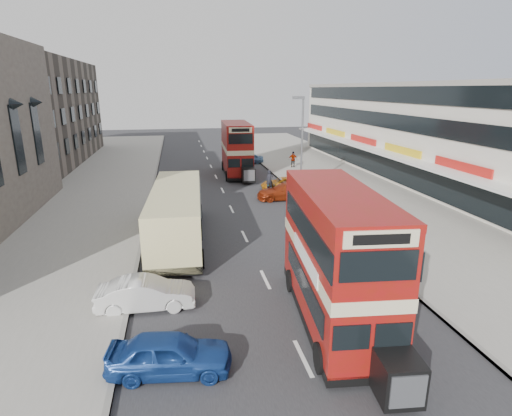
{
  "coord_description": "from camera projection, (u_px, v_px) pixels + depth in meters",
  "views": [
    {
      "loc": [
        -3.78,
        -15.24,
        8.7
      ],
      "look_at": [
        0.07,
        4.65,
        2.78
      ],
      "focal_mm": 28.69,
      "sensor_mm": 36.0,
      "label": 1
    }
  ],
  "objects": [
    {
      "name": "car_right_b",
      "position": [
        283.0,
        184.0,
        36.52
      ],
      "size": [
        4.02,
        1.99,
        1.1
      ],
      "primitive_type": "imported",
      "rotation": [
        0.0,
        0.0,
        -1.61
      ],
      "color": "orange",
      "rests_on": "ground"
    },
    {
      "name": "ground",
      "position": [
        275.0,
        300.0,
        17.49
      ],
      "size": [
        160.0,
        160.0,
        0.0
      ],
      "primitive_type": "plane",
      "color": "#28282B",
      "rests_on": "ground"
    },
    {
      "name": "car_left_near",
      "position": [
        170.0,
        354.0,
        12.88
      ],
      "size": [
        4.08,
        2.06,
        1.33
      ],
      "primitive_type": "imported",
      "rotation": [
        0.0,
        0.0,
        1.44
      ],
      "color": "navy",
      "rests_on": "ground"
    },
    {
      "name": "bus_second",
      "position": [
        237.0,
        149.0,
        42.25
      ],
      "size": [
        2.98,
        9.55,
        5.2
      ],
      "rotation": [
        0.0,
        0.0,
        3.09
      ],
      "color": "black",
      "rests_on": "ground"
    },
    {
      "name": "commercial_row",
      "position": [
        419.0,
        131.0,
        40.54
      ],
      "size": [
        9.9,
        46.2,
        9.3
      ],
      "color": "beige",
      "rests_on": "ground"
    },
    {
      "name": "cyclist",
      "position": [
        270.0,
        186.0,
        34.94
      ],
      "size": [
        0.71,
        1.76,
        2.07
      ],
      "rotation": [
        0.0,
        0.0,
        0.06
      ],
      "color": "gray",
      "rests_on": "ground"
    },
    {
      "name": "coach",
      "position": [
        177.0,
        213.0,
        23.96
      ],
      "size": [
        3.36,
        11.1,
        2.91
      ],
      "rotation": [
        0.0,
        0.0,
        -0.05
      ],
      "color": "black",
      "rests_on": "ground"
    },
    {
      "name": "car_right_a",
      "position": [
        286.0,
        191.0,
        33.27
      ],
      "size": [
        4.77,
        2.04,
        1.37
      ],
      "primitive_type": "imported",
      "rotation": [
        0.0,
        0.0,
        -1.6
      ],
      "color": "maroon",
      "rests_on": "ground"
    },
    {
      "name": "pedestrian_near",
      "position": [
        342.0,
        191.0,
        31.85
      ],
      "size": [
        0.77,
        0.75,
        1.74
      ],
      "primitive_type": "imported",
      "rotation": [
        0.0,
        0.0,
        3.84
      ],
      "color": "gray",
      "rests_on": "pavement_right"
    },
    {
      "name": "car_left_front",
      "position": [
        146.0,
        294.0,
        16.69
      ],
      "size": [
        3.99,
        1.48,
        1.3
      ],
      "primitive_type": "imported",
      "rotation": [
        0.0,
        0.0,
        1.54
      ],
      "color": "silver",
      "rests_on": "ground"
    },
    {
      "name": "car_right_c",
      "position": [
        249.0,
        159.0,
        49.23
      ],
      "size": [
        3.61,
        1.67,
        1.2
      ],
      "primitive_type": "imported",
      "rotation": [
        0.0,
        0.0,
        -1.5
      ],
      "color": "#5680AD",
      "rests_on": "ground"
    },
    {
      "name": "road_surface",
      "position": [
        223.0,
        190.0,
        36.34
      ],
      "size": [
        12.0,
        90.0,
        0.01
      ],
      "primitive_type": "cube",
      "color": "#28282B",
      "rests_on": "ground"
    },
    {
      "name": "pavement_right",
      "position": [
        349.0,
        184.0,
        38.51
      ],
      "size": [
        12.0,
        90.0,
        0.15
      ],
      "primitive_type": "cube",
      "color": "gray",
      "rests_on": "ground"
    },
    {
      "name": "pavement_left",
      "position": [
        80.0,
        196.0,
        34.13
      ],
      "size": [
        12.0,
        90.0,
        0.15
      ],
      "primitive_type": "cube",
      "color": "gray",
      "rests_on": "ground"
    },
    {
      "name": "bus_main",
      "position": [
        336.0,
        258.0,
        15.22
      ],
      "size": [
        3.31,
        9.35,
        5.04
      ],
      "rotation": [
        0.0,
        0.0,
        3.04
      ],
      "color": "black",
      "rests_on": "ground"
    },
    {
      "name": "pedestrian_far",
      "position": [
        293.0,
        159.0,
        46.21
      ],
      "size": [
        1.1,
        0.67,
        1.75
      ],
      "primitive_type": "imported",
      "rotation": [
        0.0,
        0.0,
        -0.25
      ],
      "color": "gray",
      "rests_on": "pavement_right"
    },
    {
      "name": "brick_terrace",
      "position": [
        16.0,
        113.0,
        47.6
      ],
      "size": [
        14.0,
        28.0,
        12.0
      ],
      "primitive_type": "cube",
      "color": "#66594C",
      "rests_on": "ground"
    },
    {
      "name": "kerb_right",
      "position": [
        289.0,
        187.0,
        37.43
      ],
      "size": [
        0.2,
        90.0,
        0.16
      ],
      "primitive_type": "cube",
      "color": "gray",
      "rests_on": "ground"
    },
    {
      "name": "kerb_left",
      "position": [
        152.0,
        193.0,
        35.2
      ],
      "size": [
        0.2,
        90.0,
        0.16
      ],
      "primitive_type": "cube",
      "color": "gray",
      "rests_on": "ground"
    },
    {
      "name": "street_lamp",
      "position": [
        301.0,
        137.0,
        34.3
      ],
      "size": [
        1.0,
        0.2,
        8.12
      ],
      "color": "slate",
      "rests_on": "ground"
    }
  ]
}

